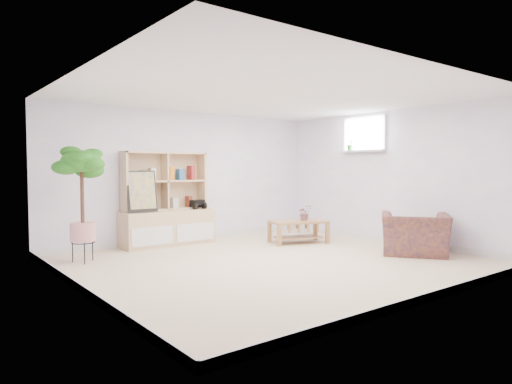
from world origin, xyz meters
TOP-DOWN VIEW (x-y plane):
  - floor at (0.00, 0.00)m, footprint 5.50×5.00m
  - ceiling at (0.00, 0.00)m, footprint 5.50×5.00m
  - walls at (0.00, 0.00)m, footprint 5.51×5.01m
  - baseboard at (0.00, 0.00)m, footprint 5.50×5.00m
  - window at (2.73, 0.60)m, footprint 0.10×0.98m
  - window_sill at (2.67, 0.60)m, footprint 0.14×1.00m
  - storage_unit at (-0.57, 2.24)m, footprint 1.64×0.55m
  - poster at (-1.08, 2.17)m, footprint 0.51×0.13m
  - toy_truck at (-0.01, 2.17)m, footprint 0.36×0.25m
  - coffee_table at (1.40, 1.00)m, footprint 1.11×0.83m
  - table_plant at (1.54, 0.98)m, footprint 0.31×0.29m
  - floor_tree at (-2.21, 1.64)m, footprint 0.79×0.79m
  - armchair at (2.08, -0.94)m, footprint 1.29×1.32m
  - sill_plant at (2.67, 0.90)m, footprint 0.15×0.13m

SIDE VIEW (x-z plane):
  - floor at x=0.00m, z-range -0.01..0.01m
  - baseboard at x=0.00m, z-range 0.00..0.10m
  - coffee_table at x=1.40m, z-range 0.00..0.41m
  - armchair at x=2.08m, z-range 0.00..0.74m
  - table_plant at x=1.54m, z-range 0.41..0.68m
  - toy_truck at x=-0.01m, z-range 0.62..0.80m
  - storage_unit at x=-0.57m, z-range 0.00..1.64m
  - floor_tree at x=-2.21m, z-range 0.00..1.68m
  - poster at x=-1.08m, z-range 0.62..1.31m
  - walls at x=0.00m, z-range 0.00..2.40m
  - window_sill at x=2.67m, z-range 1.66..1.70m
  - sill_plant at x=2.67m, z-range 1.70..1.93m
  - window at x=2.73m, z-range 1.66..2.34m
  - ceiling at x=0.00m, z-range 2.40..2.40m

